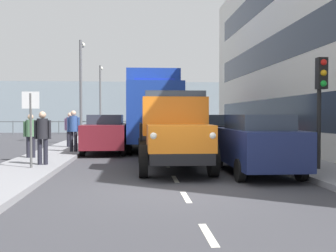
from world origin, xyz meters
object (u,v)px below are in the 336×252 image
pedestrian_couple_a (73,127)px  lamp_post_promenade (81,81)px  lorry_cargo_blue (152,108)px  pedestrian_couple_b (43,133)px  car_red_kerbside_2 (196,129)px  car_maroon_oppositeside_0 (106,133)px  street_sign (31,116)px  car_navy_kerbside_near (256,143)px  lamp_post_far (101,92)px  truck_vintage_orange (174,132)px  pedestrian_near_railing (70,127)px  car_black_kerbside_1 (218,134)px  traffic_light_near (321,88)px  pedestrian_strolling (31,132)px

pedestrian_couple_a → lamp_post_promenade: bearing=-84.8°
lorry_cargo_blue → pedestrian_couple_a: lorry_cargo_blue is taller
pedestrian_couple_b → car_red_kerbside_2: bearing=-122.7°
car_maroon_oppositeside_0 → street_sign: street_sign is taller
car_navy_kerbside_near → lamp_post_far: 24.97m
car_red_kerbside_2 → street_sign: size_ratio=1.95×
truck_vintage_orange → lorry_cargo_blue: lorry_cargo_blue is taller
car_red_kerbside_2 → pedestrian_near_railing: 7.32m
lorry_cargo_blue → pedestrian_near_railing: (4.04, 0.34, -0.94)m
car_black_kerbside_1 → pedestrian_couple_a: bearing=-6.5°
traffic_light_near → lamp_post_promenade: bearing=-56.9°
car_navy_kerbside_near → lamp_post_far: bearing=-74.6°
car_black_kerbside_1 → pedestrian_couple_b: 7.43m
car_black_kerbside_1 → pedestrian_couple_b: (6.38, 3.80, 0.24)m
pedestrian_couple_a → pedestrian_near_railing: bearing=-77.3°
lorry_cargo_blue → pedestrian_strolling: 7.03m
pedestrian_strolling → lamp_post_promenade: (-0.54, -9.37, 2.69)m
truck_vintage_orange → pedestrian_near_railing: bearing=-59.8°
car_red_kerbside_2 → traffic_light_near: 11.86m
truck_vintage_orange → traffic_light_near: size_ratio=1.76×
truck_vintage_orange → street_sign: (4.26, 0.13, 0.50)m
truck_vintage_orange → pedestrian_strolling: (5.02, -2.72, -0.10)m
car_maroon_oppositeside_0 → pedestrian_strolling: size_ratio=2.88×
lamp_post_promenade → car_navy_kerbside_near: bearing=117.5°
street_sign → lamp_post_far: bearing=-89.8°
traffic_light_near → lamp_post_promenade: 15.80m
car_navy_kerbside_near → pedestrian_couple_a: size_ratio=2.43×
pedestrian_couple_b → pedestrian_couple_a: pedestrian_couple_a is taller
car_navy_kerbside_near → pedestrian_near_railing: 10.82m
traffic_light_near → lorry_cargo_blue: bearing=-63.5°
car_black_kerbside_1 → pedestrian_couple_a: (6.13, -0.69, 0.29)m
pedestrian_couple_a → pedestrian_couple_b: bearing=86.9°
pedestrian_strolling → traffic_light_near: traffic_light_near is taller
pedestrian_couple_b → street_sign: street_sign is taller
lamp_post_promenade → car_maroon_oppositeside_0: bearing=107.4°
truck_vintage_orange → lamp_post_far: lamp_post_far is taller
car_maroon_oppositeside_0 → pedestrian_strolling: pedestrian_strolling is taller
car_black_kerbside_1 → lamp_post_far: 19.94m
pedestrian_strolling → lamp_post_far: bearing=-92.0°
car_black_kerbside_1 → traffic_light_near: size_ratio=1.34×
car_navy_kerbside_near → car_black_kerbside_1: size_ratio=0.99×
car_red_kerbside_2 → pedestrian_couple_a: (6.13, 5.43, 0.29)m
traffic_light_near → pedestrian_near_railing: bearing=-45.4°
truck_vintage_orange → car_black_kerbside_1: truck_vintage_orange is taller
pedestrian_couple_b → pedestrian_strolling: bearing=-66.6°
traffic_light_near → lamp_post_far: 25.56m
lorry_cargo_blue → pedestrian_strolling: bearing=48.2°
truck_vintage_orange → car_red_kerbside_2: size_ratio=1.28×
pedestrian_near_railing → lamp_post_promenade: (0.07, -4.52, 2.64)m
pedestrian_couple_a → street_sign: size_ratio=0.78×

